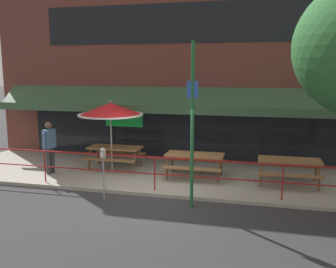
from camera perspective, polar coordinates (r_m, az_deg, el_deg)
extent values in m
plane|color=#2D2D30|center=(10.47, -2.49, -9.56)|extent=(120.00, 120.00, 0.00)
cube|color=#9E998E|center=(12.30, 0.12, -6.35)|extent=(15.00, 4.00, 0.10)
cube|color=brown|center=(14.01, 2.33, 10.10)|extent=(15.00, 0.50, 7.09)
cube|color=black|center=(13.85, 2.15, 16.57)|extent=(10.50, 0.02, 1.40)
cube|color=black|center=(13.91, 2.05, 1.03)|extent=(12.00, 0.02, 2.30)
cube|color=#19D84C|center=(14.47, -6.72, 2.51)|extent=(1.50, 0.02, 0.70)
cube|color=#335138|center=(13.26, 1.61, 5.60)|extent=(13.80, 0.92, 0.70)
cube|color=#335138|center=(12.80, 1.12, 3.65)|extent=(13.80, 0.08, 0.28)
cylinder|color=maroon|center=(11.95, -18.24, -4.72)|extent=(0.04, 0.04, 0.95)
cylinder|color=maroon|center=(10.57, -2.06, -6.10)|extent=(0.04, 0.04, 0.95)
cylinder|color=maroon|center=(10.22, 17.05, -7.10)|extent=(0.04, 0.04, 0.95)
cube|color=maroon|center=(10.45, -2.08, -3.60)|extent=(13.80, 0.04, 0.04)
cube|color=maroon|center=(10.57, -2.06, -6.10)|extent=(13.80, 0.03, 0.03)
cube|color=brown|center=(12.92, -8.08, -2.05)|extent=(1.80, 0.80, 0.05)
cube|color=brown|center=(12.46, -9.04, -3.93)|extent=(1.80, 0.26, 0.04)
cube|color=brown|center=(13.51, -7.14, -2.81)|extent=(1.80, 0.26, 0.04)
cylinder|color=brown|center=(12.43, -5.15, -4.20)|extent=(0.07, 0.30, 0.73)
cylinder|color=brown|center=(13.02, -4.24, -3.55)|extent=(0.07, 0.30, 0.73)
cylinder|color=brown|center=(13.03, -11.84, -3.73)|extent=(0.07, 0.30, 0.73)
cylinder|color=brown|center=(13.59, -10.68, -3.13)|extent=(0.07, 0.30, 0.73)
cube|color=brown|center=(11.75, 4.09, -3.16)|extent=(1.80, 0.80, 0.05)
cube|color=brown|center=(11.27, 3.57, -5.29)|extent=(1.80, 0.26, 0.04)
cube|color=brown|center=(12.38, 4.52, -3.93)|extent=(1.80, 0.26, 0.04)
cylinder|color=brown|center=(11.43, 7.77, -5.51)|extent=(0.07, 0.30, 0.73)
cylinder|color=brown|center=(12.04, 8.09, -4.72)|extent=(0.07, 0.30, 0.73)
cylinder|color=brown|center=(11.69, -0.08, -5.07)|extent=(0.07, 0.30, 0.73)
cylinder|color=brown|center=(12.29, 0.63, -4.33)|extent=(0.07, 0.30, 0.73)
cube|color=brown|center=(11.58, 18.03, -3.82)|extent=(1.80, 0.80, 0.05)
cube|color=brown|center=(11.10, 18.16, -6.01)|extent=(1.80, 0.26, 0.04)
cube|color=brown|center=(12.22, 17.76, -4.56)|extent=(1.80, 0.26, 0.04)
cylinder|color=brown|center=(11.46, 22.06, -6.11)|extent=(0.07, 0.30, 0.73)
cylinder|color=brown|center=(12.07, 21.63, -5.30)|extent=(0.07, 0.30, 0.73)
cylinder|color=brown|center=(11.33, 13.99, -5.86)|extent=(0.07, 0.30, 0.73)
cylinder|color=brown|center=(11.94, 13.99, -5.05)|extent=(0.07, 0.30, 0.73)
cylinder|color=#B7B2A8|center=(12.56, -8.64, -0.49)|extent=(0.04, 0.04, 2.30)
cone|color=red|center=(12.43, -8.75, 3.82)|extent=(2.10, 2.10, 0.42)
cylinder|color=white|center=(12.45, -8.73, 2.95)|extent=(2.14, 2.14, 0.06)
sphere|color=#B7B2A8|center=(12.41, -8.78, 4.92)|extent=(0.07, 0.07, 0.07)
cylinder|color=#333338|center=(12.78, -17.77, -3.98)|extent=(0.15, 0.15, 0.86)
cylinder|color=#333338|center=(12.94, -17.23, -3.79)|extent=(0.15, 0.15, 0.86)
cube|color=#4C709E|center=(12.71, -17.67, -0.68)|extent=(0.29, 0.43, 0.60)
cylinder|color=#4C709E|center=(12.52, -18.39, -1.02)|extent=(0.10, 0.10, 0.54)
cylinder|color=#4C709E|center=(12.92, -16.95, -0.62)|extent=(0.10, 0.10, 0.54)
sphere|color=brown|center=(12.64, -17.77, 1.28)|extent=(0.22, 0.22, 0.22)
cylinder|color=gray|center=(10.25, -9.78, -6.75)|extent=(0.04, 0.04, 1.15)
cylinder|color=gray|center=(10.08, -9.89, -3.07)|extent=(0.15, 0.15, 0.20)
sphere|color=gray|center=(10.06, -9.91, -2.51)|extent=(0.14, 0.14, 0.14)
cube|color=silver|center=(10.01, -10.08, -3.11)|extent=(0.08, 0.01, 0.13)
cylinder|color=#1E6033|center=(9.27, 3.72, 1.15)|extent=(0.09, 0.09, 4.16)
cube|color=blue|center=(9.16, 3.76, 6.80)|extent=(0.28, 0.02, 0.40)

